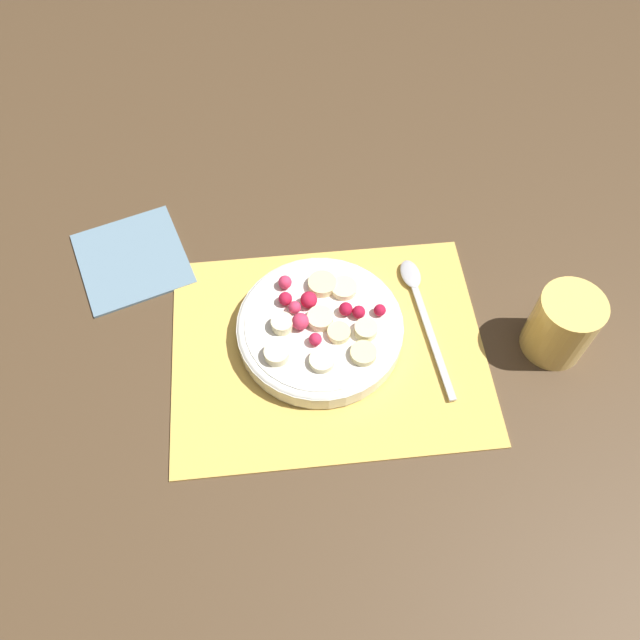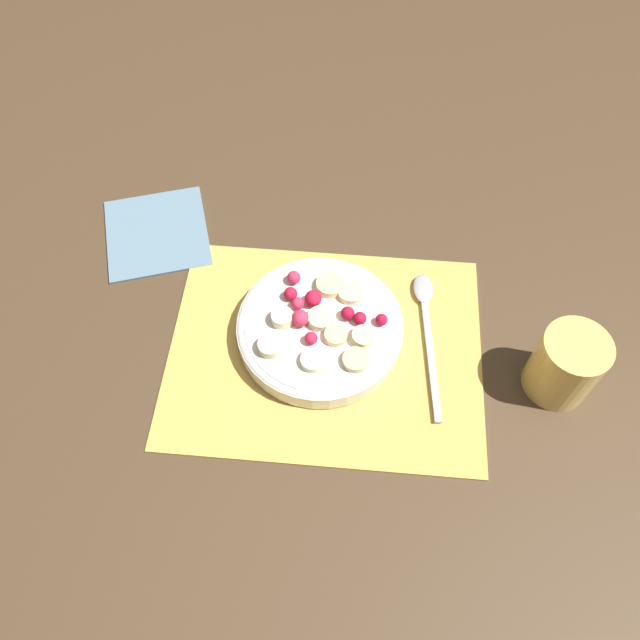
% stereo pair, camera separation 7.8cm
% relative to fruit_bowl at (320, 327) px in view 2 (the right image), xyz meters
% --- Properties ---
extents(ground_plane, '(3.00, 3.00, 0.00)m').
position_rel_fruit_bowl_xyz_m(ground_plane, '(0.01, -0.02, -0.02)').
color(ground_plane, '#4C3823').
extents(placemat, '(0.40, 0.31, 0.01)m').
position_rel_fruit_bowl_xyz_m(placemat, '(0.01, -0.02, -0.02)').
color(placemat, '#E0B251').
rests_on(placemat, ground_plane).
extents(fruit_bowl, '(0.21, 0.21, 0.05)m').
position_rel_fruit_bowl_xyz_m(fruit_bowl, '(0.00, 0.00, 0.00)').
color(fruit_bowl, silver).
rests_on(fruit_bowl, placemat).
extents(spoon, '(0.04, 0.22, 0.01)m').
position_rel_fruit_bowl_xyz_m(spoon, '(0.14, 0.04, -0.01)').
color(spoon, '#B2B2B7').
rests_on(spoon, placemat).
extents(drinking_glass, '(0.08, 0.08, 0.10)m').
position_rel_fruit_bowl_xyz_m(drinking_glass, '(0.30, -0.04, 0.02)').
color(drinking_glass, '#F4CC66').
rests_on(drinking_glass, ground_plane).
extents(napkin, '(0.18, 0.19, 0.01)m').
position_rel_fruit_bowl_xyz_m(napkin, '(-0.25, 0.15, -0.02)').
color(napkin, slate).
rests_on(napkin, ground_plane).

